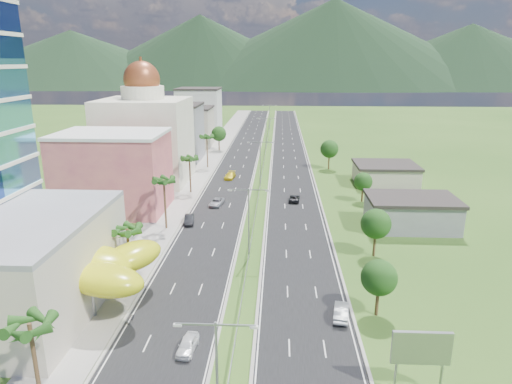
# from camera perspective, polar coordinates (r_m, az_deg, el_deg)

# --- Properties ---
(ground) EXTENTS (500.00, 500.00, 0.00)m
(ground) POSITION_cam_1_polar(r_m,az_deg,el_deg) (60.58, -1.53, -12.23)
(ground) COLOR #2D5119
(ground) RESTS_ON ground
(road_left) EXTENTS (11.00, 260.00, 0.04)m
(road_left) POSITION_cam_1_polar(r_m,az_deg,el_deg) (146.48, -1.76, 4.81)
(road_left) COLOR black
(road_left) RESTS_ON ground
(road_right) EXTENTS (11.00, 260.00, 0.04)m
(road_right) POSITION_cam_1_polar(r_m,az_deg,el_deg) (146.04, 4.14, 4.74)
(road_right) COLOR black
(road_right) RESTS_ON ground
(sidewalk_left) EXTENTS (7.00, 260.00, 0.12)m
(sidewalk_left) POSITION_cam_1_polar(r_m,az_deg,el_deg) (147.54, -5.45, 4.84)
(sidewalk_left) COLOR gray
(sidewalk_left) RESTS_ON ground
(median_guardrail) EXTENTS (0.10, 216.06, 0.76)m
(median_guardrail) POSITION_cam_1_polar(r_m,az_deg,el_deg) (128.33, 0.94, 3.46)
(median_guardrail) COLOR gray
(median_guardrail) RESTS_ON ground
(streetlight_median_a) EXTENTS (6.04, 0.25, 11.00)m
(streetlight_median_a) POSITION_cam_1_polar(r_m,az_deg,el_deg) (35.99, -4.90, -21.66)
(streetlight_median_a) COLOR gray
(streetlight_median_a) RESTS_ON ground
(streetlight_median_b) EXTENTS (6.04, 0.25, 11.00)m
(streetlight_median_b) POSITION_cam_1_polar(r_m,az_deg,el_deg) (67.01, -0.92, -3.05)
(streetlight_median_b) COLOR gray
(streetlight_median_b) RESTS_ON ground
(streetlight_median_c) EXTENTS (6.04, 0.25, 11.00)m
(streetlight_median_c) POSITION_cam_1_polar(r_m,az_deg,el_deg) (105.55, 0.53, 4.09)
(streetlight_median_c) COLOR gray
(streetlight_median_c) RESTS_ON ground
(streetlight_median_d) EXTENTS (6.04, 0.25, 11.00)m
(streetlight_median_d) POSITION_cam_1_polar(r_m,az_deg,el_deg) (149.83, 1.26, 7.68)
(streetlight_median_d) COLOR gray
(streetlight_median_d) RESTS_ON ground
(streetlight_median_e) EXTENTS (6.04, 0.25, 11.00)m
(streetlight_median_e) POSITION_cam_1_polar(r_m,az_deg,el_deg) (194.44, 1.67, 9.63)
(streetlight_median_e) COLOR gray
(streetlight_median_e) RESTS_ON ground
(lime_canopy) EXTENTS (18.00, 15.00, 7.40)m
(lime_canopy) POSITION_cam_1_polar(r_m,az_deg,el_deg) (59.75, -21.61, -8.53)
(lime_canopy) COLOR #BCBE12
(lime_canopy) RESTS_ON ground
(pink_shophouse) EXTENTS (20.00, 15.00, 15.00)m
(pink_shophouse) POSITION_cam_1_polar(r_m,az_deg,el_deg) (93.52, -17.38, 2.24)
(pink_shophouse) COLOR #B54A5C
(pink_shophouse) RESTS_ON ground
(domed_building) EXTENTS (20.00, 20.00, 28.70)m
(domed_building) POSITION_cam_1_polar(r_m,az_deg,el_deg) (114.20, -13.64, 6.91)
(domed_building) COLOR beige
(domed_building) RESTS_ON ground
(midrise_grey) EXTENTS (16.00, 15.00, 16.00)m
(midrise_grey) POSITION_cam_1_polar(r_m,az_deg,el_deg) (138.34, -10.27, 7.24)
(midrise_grey) COLOR gray
(midrise_grey) RESTS_ON ground
(midrise_beige) EXTENTS (16.00, 15.00, 13.00)m
(midrise_beige) POSITION_cam_1_polar(r_m,az_deg,el_deg) (159.83, -8.48, 7.95)
(midrise_beige) COLOR #BEB39C
(midrise_beige) RESTS_ON ground
(midrise_white) EXTENTS (16.00, 15.00, 18.00)m
(midrise_white) POSITION_cam_1_polar(r_m,az_deg,el_deg) (181.95, -7.10, 9.78)
(midrise_white) COLOR silver
(midrise_white) RESTS_ON ground
(billboard) EXTENTS (5.20, 0.35, 6.20)m
(billboard) POSITION_cam_1_polar(r_m,az_deg,el_deg) (44.60, 19.96, -18.05)
(billboard) COLOR gray
(billboard) RESTS_ON ground
(shed_near) EXTENTS (15.00, 10.00, 5.00)m
(shed_near) POSITION_cam_1_polar(r_m,az_deg,el_deg) (85.78, 18.83, -2.60)
(shed_near) COLOR gray
(shed_near) RESTS_ON ground
(shed_far) EXTENTS (14.00, 12.00, 4.40)m
(shed_far) POSITION_cam_1_polar(r_m,az_deg,el_deg) (114.28, 15.85, 2.07)
(shed_far) COLOR #BEB39C
(shed_far) RESTS_ON ground
(palm_tree_a) EXTENTS (3.60, 3.60, 9.10)m
(palm_tree_a) POSITION_cam_1_polar(r_m,az_deg,el_deg) (42.34, -26.41, -15.07)
(palm_tree_a) COLOR #47301C
(palm_tree_a) RESTS_ON ground
(palm_tree_b) EXTENTS (3.60, 3.60, 8.10)m
(palm_tree_b) POSITION_cam_1_polar(r_m,az_deg,el_deg) (62.48, -15.81, -4.84)
(palm_tree_b) COLOR #47301C
(palm_tree_b) RESTS_ON ground
(palm_tree_c) EXTENTS (3.60, 3.60, 9.60)m
(palm_tree_c) POSITION_cam_1_polar(r_m,az_deg,el_deg) (80.31, -11.45, 1.19)
(palm_tree_c) COLOR #47301C
(palm_tree_c) RESTS_ON ground
(palm_tree_d) EXTENTS (3.60, 3.60, 8.60)m
(palm_tree_d) POSITION_cam_1_polar(r_m,az_deg,el_deg) (102.35, -8.31, 3.99)
(palm_tree_d) COLOR #47301C
(palm_tree_d) RESTS_ON ground
(palm_tree_e) EXTENTS (3.60, 3.60, 9.40)m
(palm_tree_e) POSITION_cam_1_polar(r_m,az_deg,el_deg) (126.39, -6.17, 6.73)
(palm_tree_e) COLOR #47301C
(palm_tree_e) RESTS_ON ground
(leafy_tree_lfar) EXTENTS (4.90, 4.90, 8.05)m
(leafy_tree_lfar) POSITION_cam_1_polar(r_m,az_deg,el_deg) (151.25, -4.67, 7.26)
(leafy_tree_lfar) COLOR #47301C
(leafy_tree_lfar) RESTS_ON ground
(leafy_tree_ra) EXTENTS (4.20, 4.20, 6.90)m
(leafy_tree_ra) POSITION_cam_1_polar(r_m,az_deg,el_deg) (55.05, 15.14, -10.31)
(leafy_tree_ra) COLOR #47301C
(leafy_tree_ra) RESTS_ON ground
(leafy_tree_rb) EXTENTS (4.55, 4.55, 7.47)m
(leafy_tree_rb) POSITION_cam_1_polar(r_m,az_deg,el_deg) (70.82, 14.76, -3.88)
(leafy_tree_rb) COLOR #47301C
(leafy_tree_rb) RESTS_ON ground
(leafy_tree_rc) EXTENTS (3.85, 3.85, 6.33)m
(leafy_tree_rc) POSITION_cam_1_polar(r_m,az_deg,el_deg) (97.90, 13.25, 1.27)
(leafy_tree_rc) COLOR #47301C
(leafy_tree_rc) RESTS_ON ground
(leafy_tree_rd) EXTENTS (4.90, 4.90, 8.05)m
(leafy_tree_rd) POSITION_cam_1_polar(r_m,az_deg,el_deg) (126.05, 9.16, 5.33)
(leafy_tree_rd) COLOR #47301C
(leafy_tree_rd) RESTS_ON ground
(mountain_ridge) EXTENTS (860.00, 140.00, 90.00)m
(mountain_ridge) POSITION_cam_1_polar(r_m,az_deg,el_deg) (507.03, 9.46, 12.67)
(mountain_ridge) COLOR black
(mountain_ridge) RESTS_ON ground
(car_white_near_left) EXTENTS (2.04, 4.25, 1.40)m
(car_white_near_left) POSITION_cam_1_polar(r_m,az_deg,el_deg) (49.77, -8.54, -18.35)
(car_white_near_left) COLOR white
(car_white_near_left) RESTS_ON road_left
(car_dark_left) EXTENTS (2.34, 4.94, 1.56)m
(car_dark_left) POSITION_cam_1_polar(r_m,az_deg,el_deg) (84.40, -8.34, -3.38)
(car_dark_left) COLOR black
(car_dark_left) RESTS_ON road_left
(car_silver_mid_left) EXTENTS (3.07, 5.31, 1.39)m
(car_silver_mid_left) POSITION_cam_1_polar(r_m,az_deg,el_deg) (94.02, -4.93, -1.28)
(car_silver_mid_left) COLOR #9E9FA5
(car_silver_mid_left) RESTS_ON road_left
(car_yellow_far_left) EXTENTS (2.77, 5.56, 1.55)m
(car_yellow_far_left) POSITION_cam_1_polar(r_m,az_deg,el_deg) (115.15, -3.27, 2.06)
(car_yellow_far_left) COLOR yellow
(car_yellow_far_left) RESTS_ON road_left
(car_silver_right) EXTENTS (2.36, 4.89, 1.54)m
(car_silver_right) POSITION_cam_1_polar(r_m,az_deg,el_deg) (55.45, 10.61, -14.45)
(car_silver_right) COLOR #A8ABB0
(car_silver_right) RESTS_ON road_right
(car_dark_far_right) EXTENTS (2.55, 4.82, 1.29)m
(car_dark_far_right) POSITION_cam_1_polar(r_m,az_deg,el_deg) (96.83, 4.81, -0.79)
(car_dark_far_right) COLOR black
(car_dark_far_right) RESTS_ON road_right
(motorcycle) EXTENTS (0.70, 1.82, 1.14)m
(motorcycle) POSITION_cam_1_polar(r_m,az_deg,el_deg) (55.63, -15.41, -14.93)
(motorcycle) COLOR black
(motorcycle) RESTS_ON road_left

